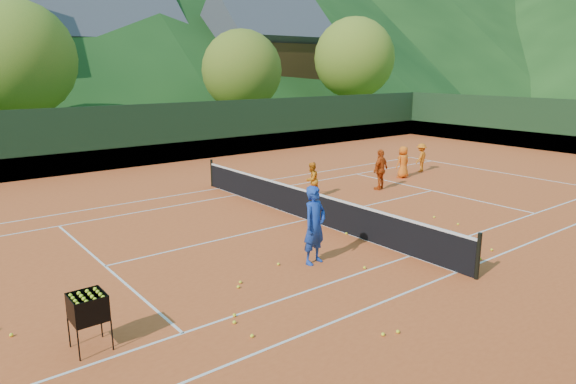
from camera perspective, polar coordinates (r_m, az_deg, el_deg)
ground at (r=16.30m, az=2.13°, el=-3.14°), size 400.00×400.00×0.00m
clay_court at (r=16.30m, az=2.13°, el=-3.11°), size 40.00×24.00×0.02m
coach at (r=12.47m, az=2.98°, el=-3.70°), size 0.78×0.59×1.94m
student_a at (r=18.97m, az=2.63°, el=1.35°), size 0.75×0.65×1.31m
student_b at (r=20.45m, az=10.24°, el=2.47°), size 1.00×0.57×1.60m
student_c at (r=22.91m, az=12.66°, el=3.27°), size 0.70×0.47×1.39m
student_d at (r=24.51m, az=14.56°, el=3.73°), size 0.95×0.69×1.31m
tennis_ball_0 at (r=9.98m, az=-5.99°, el=-14.19°), size 0.07×0.07×0.07m
tennis_ball_7 at (r=10.72m, az=-28.40°, el=-13.80°), size 0.07×0.07×0.07m
tennis_ball_8 at (r=14.55m, az=21.70°, el=-5.99°), size 0.07×0.07×0.07m
tennis_ball_9 at (r=10.22m, az=-5.98°, el=-13.46°), size 0.07×0.07×0.07m
tennis_ball_10 at (r=17.08m, az=15.93°, el=-2.70°), size 0.07×0.07×0.07m
tennis_ball_12 at (r=13.93m, az=17.14°, el=-6.48°), size 0.07×0.07×0.07m
tennis_ball_13 at (r=13.79m, az=20.58°, el=-6.97°), size 0.07×0.07×0.07m
tennis_ball_14 at (r=9.82m, az=12.11°, el=-14.93°), size 0.07×0.07×0.07m
tennis_ball_15 at (r=13.32m, az=16.10°, el=-7.34°), size 0.07×0.07×0.07m
tennis_ball_16 at (r=9.50m, az=-4.03°, el=-15.66°), size 0.07×0.07×0.07m
tennis_ball_19 at (r=12.52m, az=8.51°, el=-8.31°), size 0.07×0.07×0.07m
tennis_ball_20 at (r=11.64m, az=-5.32°, el=-9.94°), size 0.07×0.07×0.07m
tennis_ball_21 at (r=12.60m, az=-1.09°, el=-8.01°), size 0.07×0.07×0.07m
tennis_ball_23 at (r=11.41m, az=-5.55°, el=-10.45°), size 0.07×0.07×0.07m
tennis_ball_25 at (r=14.92m, az=6.49°, el=-4.61°), size 0.07×0.07×0.07m
tennis_ball_26 at (r=16.54m, az=18.36°, el=-3.41°), size 0.07×0.07×0.07m
tennis_ball_27 at (r=9.68m, az=10.51°, el=-15.29°), size 0.07×0.07×0.07m
court_lines at (r=16.29m, az=2.13°, el=-3.06°), size 23.83×11.03×0.00m
tennis_net at (r=16.16m, az=2.14°, el=-1.38°), size 0.10×12.07×1.10m
perimeter_fence at (r=15.98m, az=2.16°, el=1.22°), size 40.40×24.24×3.00m
ball_hopper at (r=9.45m, az=-21.35°, el=-11.95°), size 0.57×0.57×1.00m
chalet_mid at (r=48.66m, az=-19.23°, el=13.22°), size 12.65×8.82×11.45m
chalet_right at (r=51.60m, az=-2.41°, el=14.21°), size 11.50×8.82×11.91m
tree_b at (r=32.50m, az=-27.99°, el=12.95°), size 6.40×6.40×8.40m
tree_c at (r=36.87m, az=-5.14°, el=13.31°), size 5.60×5.60×7.35m
tree_d at (r=45.26m, az=7.38°, el=14.54°), size 6.80×6.80×8.93m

